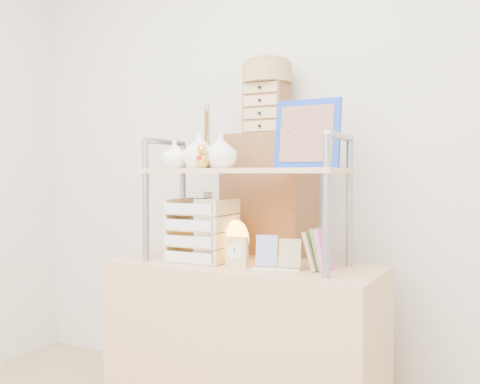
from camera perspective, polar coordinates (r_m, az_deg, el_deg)
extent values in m
cube|color=silver|center=(2.81, 5.25, 5.06)|extent=(3.40, 0.02, 2.60)
cube|color=tan|center=(2.48, 0.48, -16.20)|extent=(1.20, 0.50, 0.75)
cube|color=brown|center=(2.75, 3.04, -7.92)|extent=(0.48, 0.29, 1.35)
cylinder|color=gray|center=(2.47, -10.03, -0.92)|extent=(0.03, 0.03, 0.55)
cylinder|color=gray|center=(2.71, -6.11, -0.64)|extent=(0.03, 0.03, 0.55)
cylinder|color=gray|center=(2.59, -8.01, 5.32)|extent=(0.03, 0.30, 0.03)
cylinder|color=gray|center=(2.05, 9.22, -1.51)|extent=(0.03, 0.03, 0.55)
cylinder|color=gray|center=(2.34, 11.61, -1.10)|extent=(0.03, 0.03, 0.55)
cylinder|color=gray|center=(2.19, 10.54, 5.90)|extent=(0.03, 0.30, 0.03)
cube|color=tan|center=(2.36, 0.49, 2.28)|extent=(0.90, 0.34, 0.02)
imported|color=white|center=(2.53, -7.00, 3.98)|extent=(0.13, 0.13, 0.13)
imported|color=white|center=(2.48, -4.36, 4.42)|extent=(0.16, 0.16, 0.16)
imported|color=white|center=(2.44, -2.08, 4.37)|extent=(0.15, 0.15, 0.16)
cylinder|color=#244FA0|center=(2.60, -3.62, 3.60)|extent=(0.07, 0.07, 0.10)
cube|color=#1336B8|center=(2.35, 7.18, 6.19)|extent=(0.30, 0.06, 0.30)
cube|color=brown|center=(2.34, 7.08, 6.21)|extent=(0.25, 0.04, 0.24)
cube|color=#DF61BD|center=(2.23, 8.93, -6.13)|extent=(0.05, 0.12, 0.17)
cube|color=#6DA050|center=(2.26, 8.57, -6.03)|extent=(0.06, 0.12, 0.17)
cube|color=tan|center=(2.25, 7.87, -6.07)|extent=(0.06, 0.13, 0.17)
cube|color=#DABF83|center=(2.47, -4.00, -7.16)|extent=(0.27, 0.25, 0.01)
cube|color=white|center=(2.37, -5.55, -6.97)|extent=(0.24, 0.02, 0.05)
cube|color=#DABF83|center=(2.46, -4.01, -5.52)|extent=(0.27, 0.25, 0.01)
cube|color=white|center=(2.36, -5.55, -5.26)|extent=(0.24, 0.02, 0.05)
cube|color=#DABF83|center=(2.46, -4.01, -3.86)|extent=(0.27, 0.25, 0.01)
cube|color=white|center=(2.35, -5.56, -3.53)|extent=(0.24, 0.02, 0.05)
cube|color=#DABF83|center=(2.45, -4.02, -2.20)|extent=(0.27, 0.25, 0.01)
cube|color=white|center=(2.35, -5.57, -1.80)|extent=(0.24, 0.02, 0.05)
cube|color=beige|center=(2.43, -4.27, -0.34)|extent=(0.08, 0.08, 0.03)
cylinder|color=brown|center=(2.43, -0.44, -7.18)|extent=(0.11, 0.11, 0.02)
ellipsoid|color=orange|center=(2.42, -0.44, -4.98)|extent=(0.12, 0.12, 0.17)
cube|color=tan|center=(2.28, -0.33, -6.45)|extent=(0.10, 0.05, 0.13)
cylinder|color=white|center=(2.26, -0.58, -6.38)|extent=(0.06, 0.01, 0.06)
cube|color=white|center=(2.25, 3.93, -8.14)|extent=(0.20, 0.10, 0.01)
cube|color=#213D97|center=(2.26, 2.86, -6.24)|extent=(0.10, 0.05, 0.13)
cube|color=tan|center=(2.23, 5.33, -6.52)|extent=(0.09, 0.05, 0.12)
cube|color=brown|center=(2.71, 2.90, 8.89)|extent=(0.20, 0.15, 0.25)
cube|color=tan|center=(2.63, 2.16, 7.05)|extent=(0.18, 0.01, 0.05)
cube|color=tan|center=(2.64, 2.16, 8.40)|extent=(0.18, 0.01, 0.05)
cube|color=tan|center=(2.65, 2.17, 9.74)|extent=(0.18, 0.01, 0.05)
cube|color=tan|center=(2.66, 2.17, 11.08)|extent=(0.18, 0.01, 0.05)
cylinder|color=olive|center=(2.74, 2.90, 12.52)|extent=(0.25, 0.25, 0.10)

